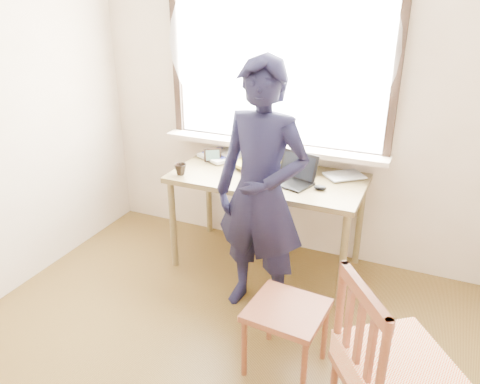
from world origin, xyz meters
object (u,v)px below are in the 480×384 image
at_px(work_chair, 286,317).
at_px(person, 261,193).
at_px(laptop, 293,176).
at_px(side_chair, 391,370).
at_px(desk, 268,186).
at_px(mug_white, 258,161).
at_px(mug_dark, 180,169).

bearing_deg(work_chair, person, 125.72).
relative_size(laptop, side_chair, 0.37).
height_order(desk, person, person).
bearing_deg(side_chair, mug_white, 129.66).
bearing_deg(mug_dark, mug_white, 38.17).
distance_m(side_chair, person, 1.33).
xyz_separation_m(laptop, person, (-0.07, -0.49, 0.04)).
xyz_separation_m(laptop, mug_dark, (-0.84, -0.21, -0.01)).
relative_size(desk, work_chair, 3.21).
distance_m(desk, side_chair, 1.77).
bearing_deg(side_chair, person, 138.67).
bearing_deg(person, laptop, 88.05).
bearing_deg(mug_white, mug_dark, -141.83).
bearing_deg(side_chair, laptop, 123.96).
xyz_separation_m(laptop, side_chair, (0.90, -1.33, -0.31)).
xyz_separation_m(mug_dark, person, (0.77, -0.28, 0.05)).
distance_m(laptop, mug_dark, 0.86).
xyz_separation_m(work_chair, person, (-0.36, 0.50, 0.51)).
height_order(mug_dark, side_chair, side_chair).
relative_size(work_chair, side_chair, 0.46).
relative_size(laptop, work_chair, 0.81).
distance_m(mug_dark, side_chair, 2.09).
distance_m(mug_white, work_chair, 1.41).
height_order(work_chair, side_chair, side_chair).
height_order(desk, work_chair, desk).
bearing_deg(desk, mug_white, 135.43).
bearing_deg(side_chair, desk, 129.02).
bearing_deg(work_chair, mug_dark, 145.29).
bearing_deg(desk, side_chair, -50.98).
height_order(mug_dark, work_chair, mug_dark).
xyz_separation_m(mug_white, mug_dark, (-0.48, -0.38, -0.01)).
distance_m(desk, person, 0.57).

